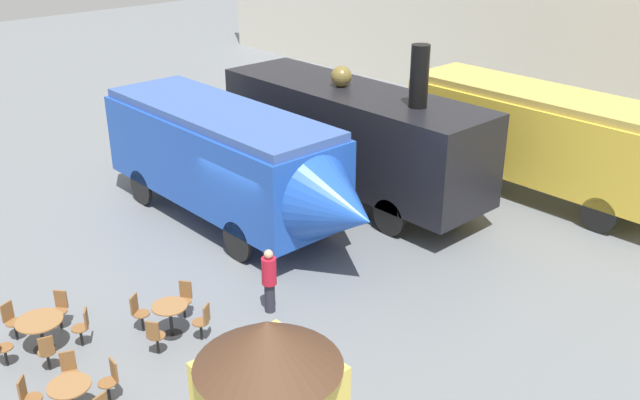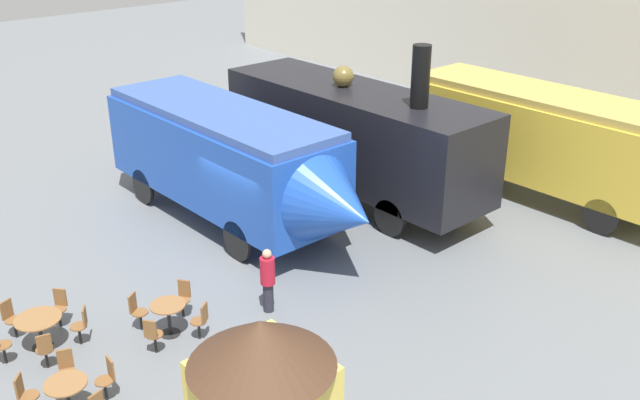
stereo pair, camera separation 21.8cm
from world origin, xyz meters
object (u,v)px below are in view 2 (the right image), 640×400
streamlined_locomotive (236,160)px  visitor_person (268,278)px  passenger_coach_vintage (546,135)px  ticket_kiosk (263,393)px  steam_locomotive (353,132)px  cafe_table_far (67,391)px  cafe_table_mid (168,312)px  cafe_table_near (39,324)px

streamlined_locomotive → visitor_person: 4.88m
passenger_coach_vintage → ticket_kiosk: bearing=-75.6°
steam_locomotive → cafe_table_far: (3.88, -11.02, -1.51)m
steam_locomotive → cafe_table_mid: (2.85, -8.30, -1.49)m
steam_locomotive → ticket_kiosk: size_ratio=3.07×
steam_locomotive → streamlined_locomotive: bearing=-99.5°
passenger_coach_vintage → cafe_table_far: (-0.07, -15.41, -1.42)m
cafe_table_far → ticket_kiosk: 4.14m
passenger_coach_vintage → steam_locomotive: bearing=-132.0°
passenger_coach_vintage → steam_locomotive: size_ratio=0.96×
cafe_table_near → ticket_kiosk: size_ratio=0.32×
passenger_coach_vintage → streamlined_locomotive: 9.49m
passenger_coach_vintage → steam_locomotive: (-3.94, -4.38, 0.09)m
visitor_person → steam_locomotive: bearing=120.1°
cafe_table_near → ticket_kiosk: (5.96, 1.33, 1.08)m
cafe_table_near → cafe_table_mid: cafe_table_mid is taller
cafe_table_far → ticket_kiosk: ticket_kiosk is taller
streamlined_locomotive → visitor_person: streamlined_locomotive is taller
streamlined_locomotive → cafe_table_far: 8.55m
visitor_person → ticket_kiosk: size_ratio=0.53×
cafe_table_mid → visitor_person: (0.70, 2.17, 0.29)m
passenger_coach_vintage → visitor_person: size_ratio=5.61×
cafe_table_far → passenger_coach_vintage: bearing=89.8°
steam_locomotive → visitor_person: bearing=-59.9°
passenger_coach_vintage → cafe_table_far: size_ratio=11.33×
streamlined_locomotive → cafe_table_mid: streamlined_locomotive is taller
steam_locomotive → visitor_person: steam_locomotive is taller
cafe_table_mid → streamlined_locomotive: bearing=128.7°
streamlined_locomotive → cafe_table_far: (4.53, -7.10, -1.42)m
steam_locomotive → cafe_table_near: 10.76m
streamlined_locomotive → cafe_table_mid: (3.51, -4.38, -1.41)m
steam_locomotive → cafe_table_far: bearing=-70.6°
cafe_table_near → cafe_table_far: size_ratio=1.23×
steam_locomotive → cafe_table_far: steam_locomotive is taller
steam_locomotive → cafe_table_far: size_ratio=11.80×
steam_locomotive → cafe_table_mid: bearing=-71.1°
visitor_person → ticket_kiosk: (3.88, -3.10, 0.82)m
visitor_person → cafe_table_far: bearing=-86.2°
ticket_kiosk → passenger_coach_vintage: bearing=104.4°
steam_locomotive → cafe_table_mid: 8.90m
streamlined_locomotive → cafe_table_near: size_ratio=10.33×
streamlined_locomotive → cafe_table_near: streamlined_locomotive is taller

